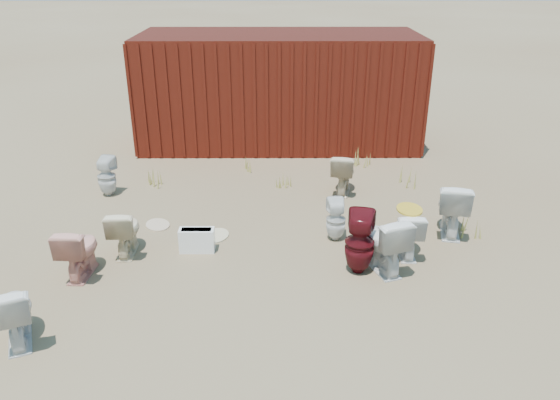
{
  "coord_description": "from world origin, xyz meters",
  "views": [
    {
      "loc": [
        -0.03,
        -6.87,
        3.88
      ],
      "look_at": [
        0.0,
        0.6,
        0.55
      ],
      "focal_mm": 35.0,
      "sensor_mm": 36.0,
      "label": 1
    }
  ],
  "objects_px": {
    "toilet_back_beige_left": "(125,231)",
    "toilet_back_yellowlid": "(407,232)",
    "toilet_back_a": "(107,176)",
    "loose_tank": "(197,240)",
    "toilet_front_pink": "(79,250)",
    "toilet_front_c": "(383,242)",
    "toilet_back_beige_right": "(343,173)",
    "toilet_front_maroon": "(360,243)",
    "shipping_container": "(279,89)",
    "toilet_front_e": "(452,207)",
    "toilet_front_a": "(13,313)",
    "toilet_back_e": "(336,220)"
  },
  "relations": [
    {
      "from": "loose_tank",
      "to": "toilet_front_maroon",
      "type": "bearing_deg",
      "value": -14.09
    },
    {
      "from": "toilet_front_c",
      "to": "toilet_back_beige_left",
      "type": "relative_size",
      "value": 1.17
    },
    {
      "from": "toilet_front_a",
      "to": "toilet_back_yellowlid",
      "type": "height_order",
      "value": "toilet_front_a"
    },
    {
      "from": "toilet_back_beige_right",
      "to": "toilet_back_e",
      "type": "distance_m",
      "value": 1.84
    },
    {
      "from": "toilet_back_beige_left",
      "to": "toilet_back_e",
      "type": "bearing_deg",
      "value": -174.19
    },
    {
      "from": "toilet_back_e",
      "to": "toilet_front_c",
      "type": "bearing_deg",
      "value": 120.23
    },
    {
      "from": "shipping_container",
      "to": "toilet_front_e",
      "type": "height_order",
      "value": "shipping_container"
    },
    {
      "from": "toilet_front_a",
      "to": "toilet_back_beige_right",
      "type": "bearing_deg",
      "value": -157.56
    },
    {
      "from": "toilet_front_pink",
      "to": "toilet_front_e",
      "type": "distance_m",
      "value": 5.39
    },
    {
      "from": "toilet_front_maroon",
      "to": "toilet_back_beige_right",
      "type": "xyz_separation_m",
      "value": [
        0.09,
        2.73,
        -0.07
      ]
    },
    {
      "from": "toilet_back_beige_right",
      "to": "toilet_front_maroon",
      "type": "bearing_deg",
      "value": 100.35
    },
    {
      "from": "toilet_front_c",
      "to": "toilet_front_maroon",
      "type": "xyz_separation_m",
      "value": [
        -0.33,
        -0.06,
        0.03
      ]
    },
    {
      "from": "toilet_back_a",
      "to": "toilet_front_pink",
      "type": "bearing_deg",
      "value": 107.84
    },
    {
      "from": "toilet_front_a",
      "to": "toilet_back_beige_right",
      "type": "relative_size",
      "value": 1.01
    },
    {
      "from": "shipping_container",
      "to": "toilet_front_e",
      "type": "xyz_separation_m",
      "value": [
        2.61,
        -4.6,
        -0.77
      ]
    },
    {
      "from": "toilet_front_pink",
      "to": "toilet_front_maroon",
      "type": "distance_m",
      "value": 3.7
    },
    {
      "from": "toilet_front_a",
      "to": "toilet_back_yellowlid",
      "type": "xyz_separation_m",
      "value": [
        4.68,
        1.91,
        -0.03
      ]
    },
    {
      "from": "toilet_back_beige_left",
      "to": "toilet_back_yellowlid",
      "type": "bearing_deg",
      "value": 177.47
    },
    {
      "from": "toilet_front_maroon",
      "to": "toilet_back_yellowlid",
      "type": "relative_size",
      "value": 1.26
    },
    {
      "from": "toilet_front_c",
      "to": "toilet_back_beige_left",
      "type": "xyz_separation_m",
      "value": [
        -3.57,
        0.46,
        -0.06
      ]
    },
    {
      "from": "toilet_front_e",
      "to": "toilet_back_beige_left",
      "type": "relative_size",
      "value": 1.21
    },
    {
      "from": "toilet_front_maroon",
      "to": "toilet_back_beige_left",
      "type": "distance_m",
      "value": 3.29
    },
    {
      "from": "toilet_back_beige_right",
      "to": "toilet_front_c",
      "type": "bearing_deg",
      "value": 107.31
    },
    {
      "from": "toilet_front_e",
      "to": "loose_tank",
      "type": "height_order",
      "value": "toilet_front_e"
    },
    {
      "from": "toilet_back_beige_left",
      "to": "loose_tank",
      "type": "bearing_deg",
      "value": -179.11
    },
    {
      "from": "toilet_front_pink",
      "to": "toilet_back_yellowlid",
      "type": "relative_size",
      "value": 1.05
    },
    {
      "from": "shipping_container",
      "to": "toilet_front_a",
      "type": "bearing_deg",
      "value": -111.98
    },
    {
      "from": "shipping_container",
      "to": "toilet_front_a",
      "type": "relative_size",
      "value": 8.02
    },
    {
      "from": "toilet_back_beige_left",
      "to": "toilet_front_maroon",
      "type": "bearing_deg",
      "value": 169.18
    },
    {
      "from": "toilet_back_a",
      "to": "toilet_back_yellowlid",
      "type": "xyz_separation_m",
      "value": [
        4.83,
        -2.14,
        -0.01
      ]
    },
    {
      "from": "toilet_front_c",
      "to": "toilet_back_beige_right",
      "type": "bearing_deg",
      "value": -103.54
    },
    {
      "from": "shipping_container",
      "to": "toilet_front_maroon",
      "type": "height_order",
      "value": "shipping_container"
    },
    {
      "from": "shipping_container",
      "to": "toilet_back_beige_left",
      "type": "bearing_deg",
      "value": -112.84
    },
    {
      "from": "toilet_front_a",
      "to": "toilet_front_maroon",
      "type": "relative_size",
      "value": 0.86
    },
    {
      "from": "toilet_back_a",
      "to": "loose_tank",
      "type": "height_order",
      "value": "toilet_back_a"
    },
    {
      "from": "toilet_front_pink",
      "to": "toilet_front_maroon",
      "type": "relative_size",
      "value": 0.84
    },
    {
      "from": "toilet_front_c",
      "to": "toilet_back_a",
      "type": "bearing_deg",
      "value": -48.61
    },
    {
      "from": "toilet_front_a",
      "to": "toilet_back_a",
      "type": "xyz_separation_m",
      "value": [
        -0.15,
        4.05,
        -0.02
      ]
    },
    {
      "from": "toilet_front_c",
      "to": "toilet_back_e",
      "type": "height_order",
      "value": "toilet_front_c"
    },
    {
      "from": "toilet_front_a",
      "to": "toilet_back_e",
      "type": "xyz_separation_m",
      "value": [
        3.73,
        2.36,
        -0.05
      ]
    },
    {
      "from": "shipping_container",
      "to": "toilet_front_a",
      "type": "height_order",
      "value": "shipping_container"
    },
    {
      "from": "toilet_front_a",
      "to": "toilet_front_maroon",
      "type": "bearing_deg",
      "value": 176.54
    },
    {
      "from": "shipping_container",
      "to": "loose_tank",
      "type": "relative_size",
      "value": 12.0
    },
    {
      "from": "shipping_container",
      "to": "toilet_back_yellowlid",
      "type": "relative_size",
      "value": 8.64
    },
    {
      "from": "shipping_container",
      "to": "toilet_front_maroon",
      "type": "relative_size",
      "value": 6.88
    },
    {
      "from": "toilet_front_a",
      "to": "toilet_front_e",
      "type": "xyz_separation_m",
      "value": [
        5.51,
        2.58,
        0.05
      ]
    },
    {
      "from": "toilet_front_pink",
      "to": "toilet_back_beige_left",
      "type": "bearing_deg",
      "value": -124.23
    },
    {
      "from": "toilet_front_maroon",
      "to": "toilet_back_a",
      "type": "bearing_deg",
      "value": -20.04
    },
    {
      "from": "toilet_back_a",
      "to": "toilet_back_beige_right",
      "type": "height_order",
      "value": "toilet_back_beige_right"
    },
    {
      "from": "toilet_back_beige_left",
      "to": "toilet_back_e",
      "type": "distance_m",
      "value": 3.05
    }
  ]
}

